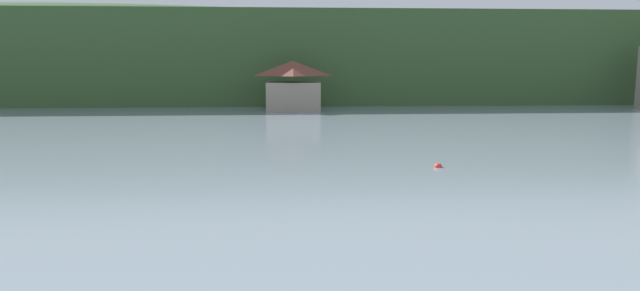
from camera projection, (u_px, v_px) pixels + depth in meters
The scene contains 3 objects.
wooded_hillside at pixel (157, 64), 109.57m from camera, with size 352.00×60.89×26.11m.
shore_building_westcentral at pixel (293, 86), 72.41m from camera, with size 7.07×5.67×6.24m.
mooring_buoy_far at pixel (438, 167), 33.33m from camera, with size 0.48×0.48×0.48m, color red.
Camera 1 is at (-1.53, 15.41, 6.09)m, focal length 32.05 mm.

